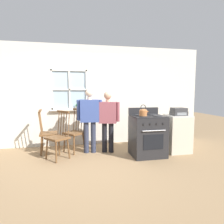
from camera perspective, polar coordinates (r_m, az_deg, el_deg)
name	(u,v)px	position (r m, az deg, el deg)	size (l,w,h in m)	color
ground_plane	(98,161)	(4.39, -4.09, -13.67)	(16.00, 16.00, 0.00)	#937551
wall_back	(91,96)	(5.53, -6.03, 4.60)	(6.40, 0.16, 2.70)	silver
chair_by_window	(75,133)	(4.95, -10.60, -5.82)	(0.58, 0.58, 1.05)	brown
chair_near_wall	(48,134)	(5.01, -17.93, -5.87)	(0.43, 0.44, 1.05)	brown
chair_center_cluster	(58,138)	(4.52, -15.11, -7.06)	(0.58, 0.58, 1.05)	brown
person_elderly_left	(90,114)	(4.75, -6.43, -0.66)	(0.60, 0.24, 1.53)	#2D3347
person_teen_center	(108,116)	(4.76, -1.22, -1.14)	(0.57, 0.32, 1.47)	black
stove	(148,135)	(4.65, 10.12, -6.56)	(0.74, 0.68, 1.08)	#232326
kettle	(143,112)	(4.38, 8.91, -0.01)	(0.21, 0.17, 0.25)	#A86638
potted_plant	(78,107)	(5.42, -9.82, 1.52)	(0.13, 0.13, 0.23)	beige
handbag	(81,115)	(5.04, -8.73, -0.90)	(0.25, 0.25, 0.31)	brown
side_counter	(177,134)	(5.10, 18.19, -5.89)	(0.55, 0.50, 0.90)	beige
stereo	(179,112)	(5.00, 18.51, 0.10)	(0.34, 0.29, 0.18)	#38383A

